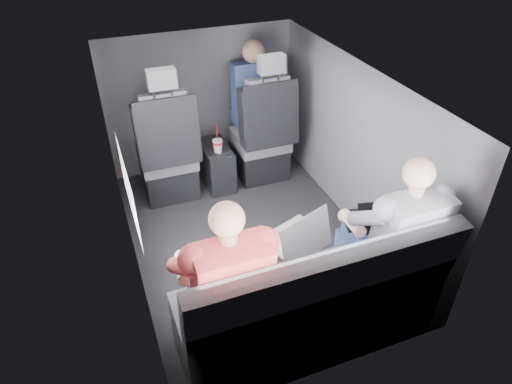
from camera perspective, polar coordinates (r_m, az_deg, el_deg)
name	(u,v)px	position (r m, az deg, el deg)	size (l,w,h in m)	color
floor	(249,238)	(3.76, -0.85, -5.81)	(2.60, 2.60, 0.00)	black
ceiling	(247,81)	(3.06, -1.07, 13.74)	(2.60, 2.60, 0.00)	#B2B2AD
panel_left	(124,194)	(3.22, -16.15, -0.24)	(0.02, 2.60, 1.35)	#56565B
panel_right	(354,147)	(3.73, 12.20, 5.53)	(0.02, 2.60, 1.35)	#56565B
panel_front	(201,101)	(4.47, -6.88, 11.18)	(1.80, 0.02, 1.35)	#56565B
panel_back	(336,292)	(2.46, 9.94, -12.25)	(1.80, 0.02, 1.35)	#56565B
side_window	(128,189)	(2.84, -15.66, 0.31)	(0.02, 0.75, 0.42)	white
seatbelt	(270,108)	(4.00, 1.78, 10.45)	(0.05, 0.01, 0.65)	black
front_seat_left	(168,158)	(4.11, -10.95, 4.22)	(0.52, 0.58, 1.26)	black
front_seat_right	(262,140)	(4.32, 0.81, 6.50)	(0.52, 0.58, 1.26)	black
center_console	(216,165)	(4.32, -4.96, 3.35)	(0.24, 0.48, 0.41)	black
rear_bench	(310,307)	(2.86, 6.80, -14.05)	(1.60, 0.57, 0.92)	#5D5D62
soda_cup	(218,146)	(4.10, -4.82, 5.80)	(0.09, 0.09, 0.27)	white
laptop_white	(219,264)	(2.64, -4.67, -8.95)	(0.36, 0.37, 0.23)	silver
laptop_silver	(298,237)	(2.80, 5.26, -5.65)	(0.45, 0.46, 0.27)	#A8A8AC
laptop_black	(372,219)	(3.04, 14.32, -3.24)	(0.36, 0.36, 0.23)	black
passenger_rear_left	(224,281)	(2.55, -3.98, -10.99)	(0.50, 0.62, 1.22)	#313136
passenger_rear_right	(392,234)	(2.95, 16.59, -5.04)	(0.50, 0.62, 1.23)	navy
passenger_front_right	(253,95)	(4.38, -0.33, 12.08)	(0.41, 0.41, 0.83)	navy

